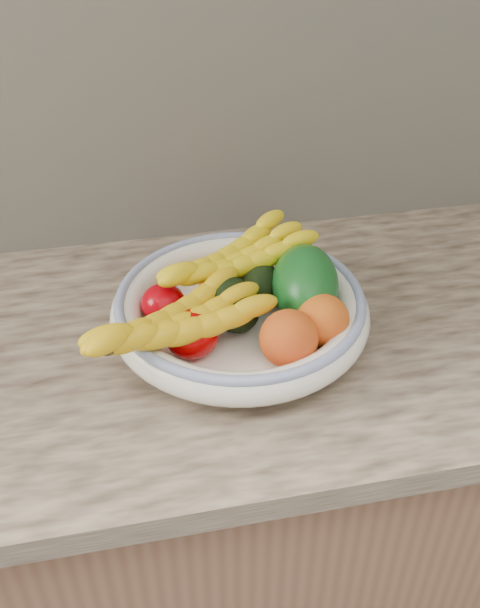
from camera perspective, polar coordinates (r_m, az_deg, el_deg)
name	(u,v)px	position (r m, az deg, el deg)	size (l,w,h in m)	color
kitchen_counter	(237,498)	(1.38, -0.22, -16.04)	(2.44, 0.66, 1.40)	brown
fruit_bowl	(240,310)	(1.02, 0.00, -0.52)	(0.39, 0.39, 0.08)	white
clementine_back_left	(215,279)	(1.08, -2.10, 2.15)	(0.06, 0.06, 0.05)	#FB5705
clementine_back_right	(238,271)	(1.10, -0.16, 2.78)	(0.05, 0.05, 0.05)	orange
tomato_left	(163,304)	(1.02, -6.48, 0.03)	(0.07, 0.07, 0.06)	#A20009
tomato_near_left	(191,334)	(0.96, -4.11, -2.51)	(0.08, 0.08, 0.07)	#A60001
avocado_center	(230,303)	(1.01, -0.82, 0.06)	(0.08, 0.11, 0.08)	black
avocado_right	(258,284)	(1.05, 1.56, 1.69)	(0.06, 0.09, 0.06)	black
green_mango	(305,284)	(1.03, 5.48, 1.65)	(0.10, 0.15, 0.11)	#0E4C17
peach_front	(289,339)	(0.94, 4.13, -2.92)	(0.08, 0.08, 0.08)	orange
peach_right	(322,320)	(0.98, 6.96, -1.38)	(0.08, 0.08, 0.08)	orange
banana_bunch_back	(234,264)	(1.05, -0.50, 3.40)	(0.29, 0.11, 0.08)	yellow
banana_bunch_front	(177,328)	(0.94, -5.31, -1.99)	(0.30, 0.12, 0.08)	yellow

